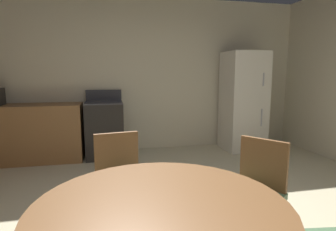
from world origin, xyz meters
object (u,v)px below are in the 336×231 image
(oven_range, at_px, (105,129))
(chair_north, at_px, (120,178))
(refrigerator, at_px, (243,101))
(chair_northeast, at_px, (256,188))

(oven_range, height_order, chair_north, oven_range)
(refrigerator, bearing_deg, oven_range, 178.75)
(refrigerator, xyz_separation_m, chair_northeast, (-1.29, -2.71, -0.38))
(chair_north, distance_m, chair_northeast, 1.11)
(oven_range, height_order, chair_northeast, oven_range)
(chair_north, bearing_deg, refrigerator, 126.00)
(chair_northeast, bearing_deg, chair_north, -58.32)
(refrigerator, distance_m, chair_north, 3.26)
(oven_range, distance_m, refrigerator, 2.49)
(chair_northeast, bearing_deg, refrigerator, -150.70)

